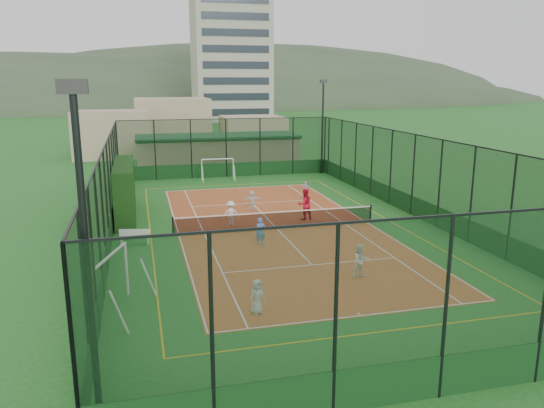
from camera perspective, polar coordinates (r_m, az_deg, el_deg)
The scene contains 21 objects.
ground at distance 30.17m, azimuth 0.46°, elevation -2.61°, with size 300.00×300.00×0.00m, color #226021.
court_slab at distance 30.17m, azimuth 0.46°, elevation -2.60°, with size 11.17×23.97×0.01m, color #A75325.
tennis_net at distance 30.03m, azimuth 0.47°, elevation -1.64°, with size 11.67×0.12×1.06m, color black, non-canonical shape.
perimeter_fence at distance 29.59m, azimuth 0.47°, elevation 2.05°, with size 18.12×34.12×5.00m, color black, non-canonical shape.
floodlight_sw at distance 12.24m, azimuth -19.18°, elevation -7.14°, with size 0.60×0.26×8.25m, color black, non-canonical shape.
floodlight_ne at distance 47.63m, azimuth 5.45°, elevation 8.21°, with size 0.60×0.26×8.25m, color black, non-canonical shape.
clubhouse at distance 51.05m, azimuth -5.86°, elevation 5.66°, with size 15.20×7.20×3.15m, color tan, non-canonical shape.
apartment_tower at distance 111.97m, azimuth -4.48°, elevation 16.64°, with size 15.00×12.00×30.00m, color beige.
distant_hills at distance 178.41m, azimuth -12.10°, elevation 10.29°, with size 200.00×60.00×24.00m, color #384C33, non-canonical shape.
hedge_left at distance 33.60m, azimuth -15.54°, elevation 1.45°, with size 1.14×7.59×3.32m, color black.
white_bench at distance 28.03m, azimuth -14.55°, elevation -3.36°, with size 1.56×0.43×0.88m, color white, non-canonical shape.
futsal_goal_near at distance 20.09m, azimuth -16.90°, elevation -8.27°, with size 0.96×3.30×2.13m, color white, non-canonical shape.
futsal_goal_far at distance 44.82m, azimuth -5.86°, elevation 3.71°, with size 2.74×0.80×1.77m, color white, non-canonical shape.
child_near_left at distance 19.28m, azimuth -1.61°, elevation -9.92°, with size 0.63×0.41×1.29m, color silver.
child_near_mid at distance 26.91m, azimuth -1.24°, elevation -2.99°, with size 0.52×0.34×1.43m, color #4376C0.
child_near_right at distance 22.86m, azimuth 9.55°, elevation -6.05°, with size 0.73×0.57×1.49m, color white.
child_far_left at distance 30.63m, azimuth -4.45°, elevation -1.00°, with size 0.93×0.53×1.44m, color white.
child_far_right at distance 37.60m, azimuth 3.65°, elevation 1.54°, with size 0.73×0.31×1.25m, color silver.
child_far_back at distance 34.17m, azimuth -2.18°, elevation 0.39°, with size 1.19×0.38×1.28m, color white.
coach at distance 31.87m, azimuth 3.54°, elevation -0.02°, with size 0.91×0.71×1.88m, color red.
tennis_balls at distance 31.36m, azimuth -2.32°, elevation -1.93°, with size 6.45×0.82×0.07m.
Camera 1 is at (-7.41, -28.07, 8.23)m, focal length 35.00 mm.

